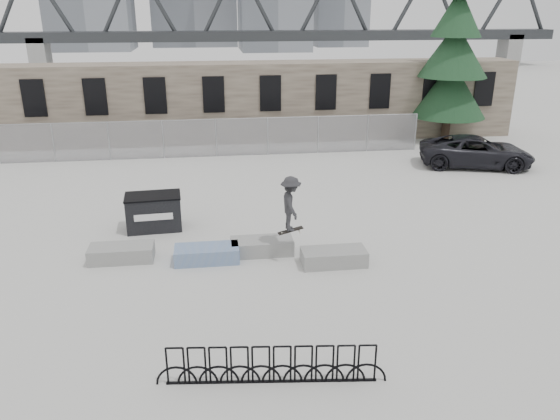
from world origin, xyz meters
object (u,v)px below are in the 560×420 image
Objects in this scene: planter_far_left at (122,252)px; suv at (476,151)px; planter_center_left at (207,253)px; skateboarder at (291,204)px; spruce_tree at (453,57)px; bike_rack at (272,365)px; planter_center_right at (262,246)px; dumpster at (154,212)px; planter_offset at (334,256)px.

suv is (16.07, 8.73, 0.49)m from planter_far_left.
planter_center_left is 1.09× the size of skateboarder.
spruce_tree is 2.10× the size of suv.
bike_rack is at bearing -77.87° from planter_center_left.
planter_center_left is 1.81m from planter_center_right.
bike_rack is (-0.46, -6.51, 0.17)m from planter_center_right.
dumpster is at bearing 109.19° from bike_rack.
planter_center_right is 0.99× the size of dumpster.
suv is (11.62, 8.80, 0.49)m from planter_center_right.
skateboarder is (-11.68, -15.10, -2.96)m from spruce_tree.
skateboarder is at bearing 77.62° from bike_rack.
suv reaches higher than dumpster.
bike_rack is at bearing -121.67° from spruce_tree.
skateboarder reaches higher than planter_center_right.
planter_offset is at bearing -10.12° from planter_far_left.
bike_rack is 6.27m from skateboarder.
planter_center_right is at bearing -130.74° from spruce_tree.
planter_offset is 6.85m from dumpster.
planter_offset is 0.37× the size of suv.
spruce_tree reaches higher than planter_far_left.
planter_offset is at bearing 151.44° from suv.
planter_far_left is 4.45m from planter_center_right.
suv is (9.49, 9.90, 0.49)m from planter_offset.
spruce_tree reaches higher than bike_rack.
bike_rack is at bearing -94.01° from planter_center_right.
skateboarder is at bearing -4.13° from planter_center_left.
suv reaches higher than planter_center_left.
skateboarder reaches higher than dumpster.
planter_center_right is at bearing 54.06° from skateboarder.
skateboarder is (-10.77, -9.34, 1.11)m from suv.
suv reaches higher than planter_center_right.
bike_rack reaches higher than planter_center_right.
spruce_tree is at bearing 6.23° from suv.
suv is (-0.91, -5.76, -4.07)m from spruce_tree.
dumpster is 0.41× the size of bike_rack.
planter_center_left is at bearing -168.64° from planter_center_right.
bike_rack is (-2.59, -5.40, 0.17)m from planter_offset.
planter_offset is at bearing -10.85° from planter_center_left.
bike_rack reaches higher than planter_center_left.
planter_center_right is (1.78, 0.36, 0.00)m from planter_center_left.
spruce_tree reaches higher than suv.
skateboarder is at bearing -127.73° from spruce_tree.
planter_center_left is 6.29m from bike_rack.
suv reaches higher than planter_far_left.
spruce_tree is (16.16, 11.96, 4.18)m from dumpster.
bike_rack is 0.90× the size of suv.
skateboarder is (0.85, -0.55, 1.60)m from planter_center_right.
planter_center_right is 19.74m from spruce_tree.
planter_offset is 19.35m from spruce_tree.
suv reaches higher than bike_rack.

